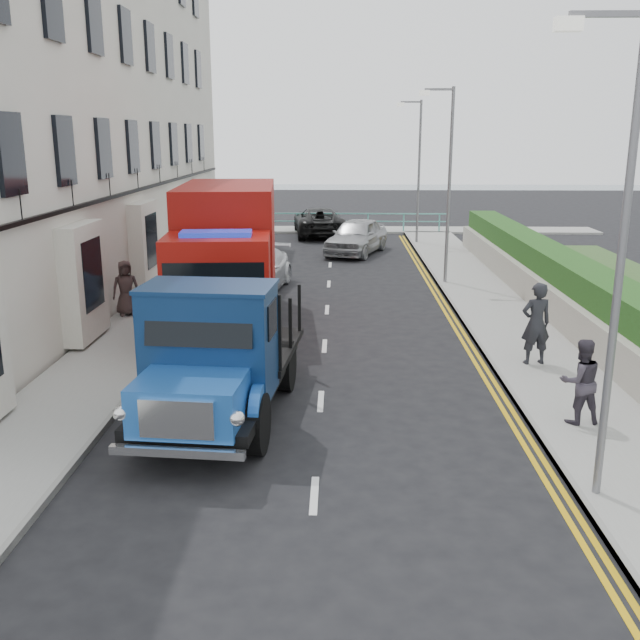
# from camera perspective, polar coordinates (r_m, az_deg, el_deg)

# --- Properties ---
(ground) EXTENTS (120.00, 120.00, 0.00)m
(ground) POSITION_cam_1_polar(r_m,az_deg,el_deg) (13.11, -0.16, -9.68)
(ground) COLOR black
(ground) RESTS_ON ground
(pavement_west) EXTENTS (2.40, 38.00, 0.12)m
(pavement_west) POSITION_cam_1_polar(r_m,az_deg,el_deg) (22.31, -12.95, 0.42)
(pavement_west) COLOR gray
(pavement_west) RESTS_ON ground
(pavement_east) EXTENTS (2.60, 38.00, 0.12)m
(pavement_east) POSITION_cam_1_polar(r_m,az_deg,el_deg) (22.17, 14.35, 0.25)
(pavement_east) COLOR gray
(pavement_east) RESTS_ON ground
(promenade) EXTENTS (30.00, 2.50, 0.12)m
(promenade) POSITION_cam_1_polar(r_m,az_deg,el_deg) (41.29, 1.00, 7.22)
(promenade) COLOR gray
(promenade) RESTS_ON ground
(sea_plane) EXTENTS (120.00, 120.00, 0.00)m
(sea_plane) POSITION_cam_1_polar(r_m,az_deg,el_deg) (72.15, 1.23, 10.37)
(sea_plane) COLOR slate
(sea_plane) RESTS_ON ground
(terrace_west) EXTENTS (6.31, 30.20, 14.25)m
(terrace_west) POSITION_cam_1_polar(r_m,az_deg,el_deg) (26.86, -20.96, 17.50)
(terrace_west) COLOR silver
(terrace_west) RESTS_ON ground
(garden_east) EXTENTS (1.45, 28.00, 1.75)m
(garden_east) POSITION_cam_1_polar(r_m,az_deg,el_deg) (22.49, 19.24, 2.28)
(garden_east) COLOR #B2AD9E
(garden_east) RESTS_ON ground
(seafront_railing) EXTENTS (13.00, 0.08, 1.11)m
(seafront_railing) POSITION_cam_1_polar(r_m,az_deg,el_deg) (40.43, 1.00, 7.81)
(seafront_railing) COLOR #59B2A5
(seafront_railing) RESTS_ON ground
(lamp_near) EXTENTS (1.23, 0.18, 7.00)m
(lamp_near) POSITION_cam_1_polar(r_m,az_deg,el_deg) (10.75, 22.48, 6.02)
(lamp_near) COLOR slate
(lamp_near) RESTS_ON ground
(lamp_mid) EXTENTS (1.23, 0.18, 7.00)m
(lamp_mid) POSITION_cam_1_polar(r_m,az_deg,el_deg) (26.26, 10.07, 11.37)
(lamp_mid) COLOR slate
(lamp_mid) RESTS_ON ground
(lamp_far) EXTENTS (1.23, 0.18, 7.00)m
(lamp_far) POSITION_cam_1_polar(r_m,az_deg,el_deg) (36.17, 7.74, 12.30)
(lamp_far) COLOR slate
(lamp_far) RESTS_ON ground
(bedford_lorry) EXTENTS (2.78, 6.02, 2.77)m
(bedford_lorry) POSITION_cam_1_polar(r_m,az_deg,el_deg) (13.35, -8.53, -3.53)
(bedford_lorry) COLOR black
(bedford_lorry) RESTS_ON ground
(red_lorry) EXTENTS (3.16, 7.80, 4.00)m
(red_lorry) POSITION_cam_1_polar(r_m,az_deg,el_deg) (20.44, -7.45, 5.31)
(red_lorry) COLOR black
(red_lorry) RESTS_ON ground
(parked_car_front) EXTENTS (2.19, 4.73, 1.57)m
(parked_car_front) POSITION_cam_1_polar(r_m,az_deg,el_deg) (19.82, -8.94, 1.00)
(parked_car_front) COLOR black
(parked_car_front) RESTS_ON ground
(parked_car_mid) EXTENTS (1.96, 4.37, 1.39)m
(parked_car_mid) POSITION_cam_1_polar(r_m,az_deg,el_deg) (21.31, -9.23, 1.70)
(parked_car_mid) COLOR #4D69A6
(parked_car_mid) RESTS_ON ground
(parked_car_rear) EXTENTS (2.61, 5.17, 1.44)m
(parked_car_rear) POSITION_cam_1_polar(r_m,az_deg,el_deg) (25.24, -5.26, 3.90)
(parked_car_rear) COLOR silver
(parked_car_rear) RESTS_ON ground
(seafront_car_left) EXTENTS (3.14, 5.78, 1.54)m
(seafront_car_left) POSITION_cam_1_polar(r_m,az_deg,el_deg) (39.23, -0.06, 7.88)
(seafront_car_left) COLOR black
(seafront_car_left) RESTS_ON ground
(seafront_car_right) EXTENTS (3.40, 5.18, 1.64)m
(seafront_car_right) POSITION_cam_1_polar(r_m,az_deg,el_deg) (33.22, 2.94, 6.71)
(seafront_car_right) COLOR #9D9EA2
(seafront_car_right) RESTS_ON ground
(pedestrian_east_near) EXTENTS (0.79, 0.58, 1.96)m
(pedestrian_east_near) POSITION_cam_1_polar(r_m,az_deg,el_deg) (17.45, 16.89, -0.27)
(pedestrian_east_near) COLOR #212227
(pedestrian_east_near) RESTS_ON pavement_east
(pedestrian_east_far) EXTENTS (0.87, 0.72, 1.64)m
(pedestrian_east_far) POSITION_cam_1_polar(r_m,az_deg,el_deg) (14.19, 20.12, -4.63)
(pedestrian_east_far) COLOR #3A333F
(pedestrian_east_far) RESTS_ON pavement_east
(pedestrian_west_near) EXTENTS (1.07, 0.47, 1.80)m
(pedestrian_west_near) POSITION_cam_1_polar(r_m,az_deg,el_deg) (20.02, -12.27, 1.67)
(pedestrian_west_near) COLOR #1A222F
(pedestrian_west_near) RESTS_ON pavement_west
(pedestrian_west_far) EXTENTS (0.96, 0.82, 1.66)m
(pedestrian_west_far) POSITION_cam_1_polar(r_m,az_deg,el_deg) (22.06, -15.28, 2.48)
(pedestrian_west_far) COLOR #3B2B2A
(pedestrian_west_far) RESTS_ON pavement_west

